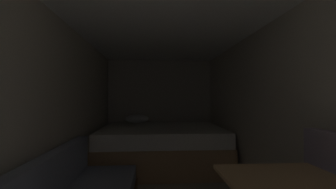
# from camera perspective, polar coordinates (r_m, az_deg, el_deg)

# --- Properties ---
(wall_back) EXTENTS (2.34, 0.05, 2.04)m
(wall_back) POSITION_cam_1_polar(r_m,az_deg,el_deg) (5.03, -2.06, -3.01)
(wall_back) COLOR beige
(wall_back) RESTS_ON ground
(wall_left) EXTENTS (0.05, 5.08, 2.04)m
(wall_left) POSITION_cam_1_polar(r_m,az_deg,el_deg) (2.66, -25.67, -4.88)
(wall_left) COLOR beige
(wall_left) RESTS_ON ground
(wall_right) EXTENTS (0.05, 5.08, 2.04)m
(wall_right) POSITION_cam_1_polar(r_m,az_deg,el_deg) (2.80, 24.17, -4.68)
(wall_right) COLOR beige
(wall_right) RESTS_ON ground
(ceiling_slab) EXTENTS (2.34, 5.08, 0.05)m
(ceiling_slab) POSITION_cam_1_polar(r_m,az_deg,el_deg) (2.61, -0.05, 18.25)
(ceiling_slab) COLOR white
(ceiling_slab) RESTS_ON wall_left
(bed) EXTENTS (2.12, 1.74, 0.87)m
(bed) POSITION_cam_1_polar(r_m,az_deg,el_deg) (4.18, -1.70, -12.77)
(bed) COLOR tan
(bed) RESTS_ON ground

